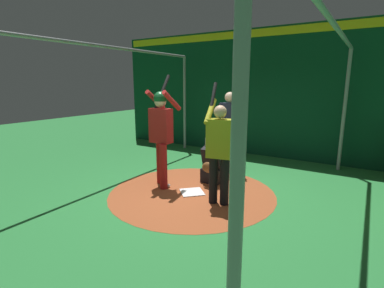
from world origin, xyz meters
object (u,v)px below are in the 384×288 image
umpire (229,128)px  baseball_1 (222,195)px  catcher (212,165)px  baseball_2 (234,182)px  visitor (219,148)px  home_plate (192,192)px  baseball_0 (169,185)px  batter (161,129)px

umpire → baseball_1: size_ratio=25.00×
catcher → baseball_2: 0.57m
catcher → visitor: bearing=33.7°
catcher → baseball_1: bearing=40.3°
home_plate → umpire: size_ratio=0.23×
home_plate → baseball_1: (-0.10, 0.58, 0.03)m
visitor → catcher: bearing=-156.7°
visitor → baseball_2: (-1.01, -0.15, -0.94)m
catcher → umpire: (-0.82, -0.01, 0.67)m
catcher → baseball_2: size_ratio=13.18×
umpire → baseball_0: (1.56, -0.58, -1.01)m
home_plate → visitor: size_ratio=0.20×
baseball_1 → baseball_2: (-0.74, -0.09, 0.00)m
batter → baseball_0: batter is taller
baseball_1 → home_plate: bearing=-80.1°
batter → home_plate: bearing=88.2°
batter → baseball_1: bearing=93.4°
home_plate → catcher: size_ratio=0.43×
home_plate → batter: 1.36m
umpire → home_plate: bearing=-1.3°
visitor → umpire: bearing=-170.8°
home_plate → visitor: 1.18m
batter → visitor: 1.40m
umpire → baseball_2: 1.31m
home_plate → batter: batter is taller
baseball_1 → baseball_2: size_ratio=1.00×
umpire → baseball_2: (0.70, 0.45, -1.01)m
baseball_2 → batter: bearing=-56.3°
catcher → umpire: size_ratio=0.53×
baseball_1 → umpire: bearing=-159.4°
visitor → baseball_2: 1.39m
batter → catcher: 1.30m
catcher → visitor: size_ratio=0.47×
batter → catcher: (-0.70, 0.78, -0.78)m
home_plate → visitor: visitor is taller
batter → baseball_1: 1.72m
home_plate → baseball_1: size_ratio=5.68×
catcher → baseball_2: (-0.11, 0.44, -0.34)m
baseball_0 → baseball_2: same height
visitor → baseball_0: (-0.15, -1.19, -0.94)m
home_plate → umpire: (-1.54, 0.04, 1.04)m
baseball_1 → baseball_0: bearing=-83.9°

